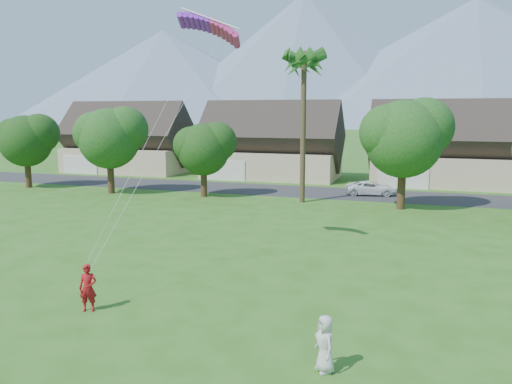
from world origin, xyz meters
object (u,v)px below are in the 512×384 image
at_px(kite_flyer, 88,288).
at_px(parafoil_kite, 211,26).
at_px(parked_car, 371,188).
at_px(watcher, 325,344).

relative_size(kite_flyer, parafoil_kite, 0.55).
height_order(parked_car, parafoil_kite, parafoil_kite).
relative_size(kite_flyer, watcher, 1.07).
relative_size(watcher, parked_car, 0.37).
distance_m(kite_flyer, parked_car, 31.71).
bearing_deg(parafoil_kite, parked_car, 70.41).
xyz_separation_m(kite_flyer, parked_car, (7.64, 30.78, -0.28)).
distance_m(kite_flyer, parafoil_kite, 13.70).
bearing_deg(kite_flyer, parked_car, 55.94).
height_order(watcher, parked_car, watcher).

